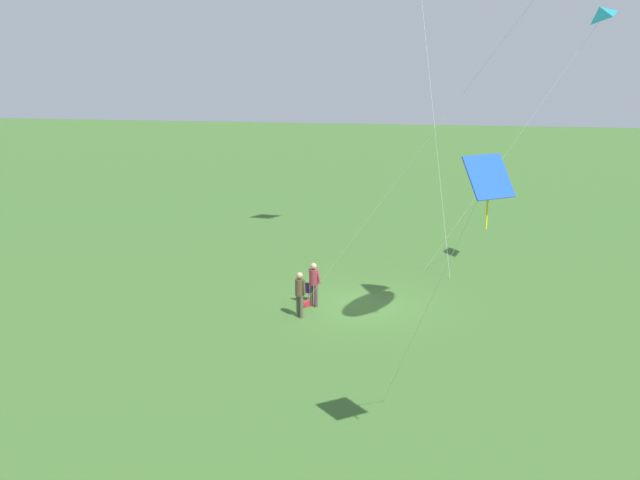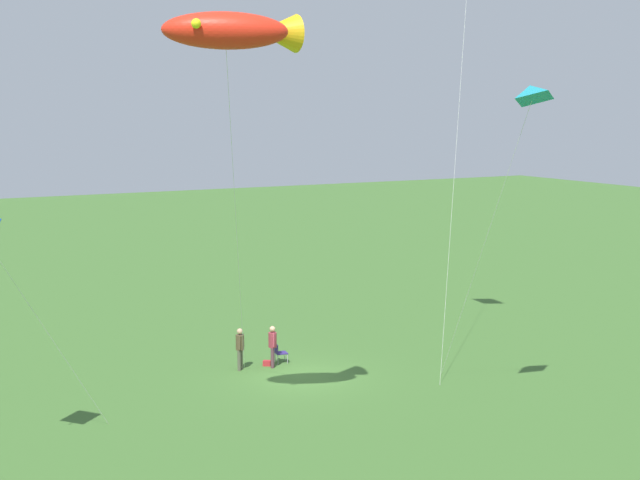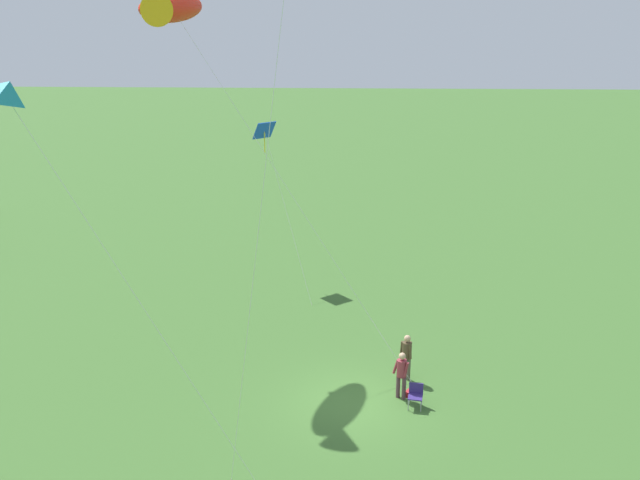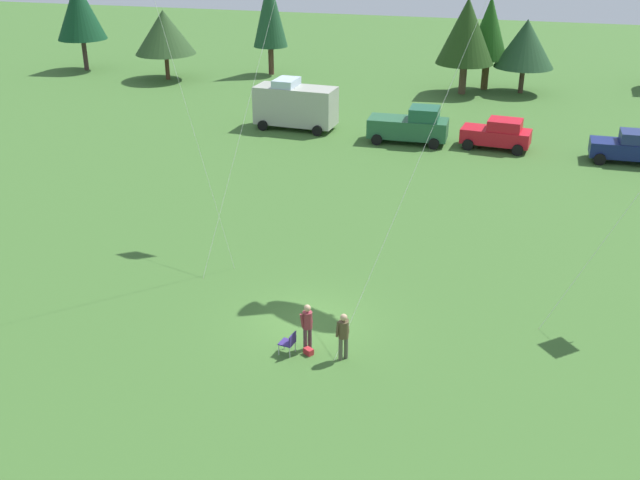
% 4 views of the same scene
% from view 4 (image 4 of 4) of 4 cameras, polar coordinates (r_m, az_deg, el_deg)
% --- Properties ---
extents(ground_plane, '(160.00, 160.00, 0.00)m').
position_cam_4_polar(ground_plane, '(27.67, -0.81, -6.36)').
color(ground_plane, '#3B652A').
extents(person_kite_flyer, '(0.50, 0.51, 1.74)m').
position_cam_4_polar(person_kite_flyer, '(25.16, 1.80, -7.08)').
color(person_kite_flyer, '#515140').
rests_on(person_kite_flyer, ground).
extents(folding_chair, '(0.55, 0.55, 0.82)m').
position_cam_4_polar(folding_chair, '(25.71, -2.35, -7.75)').
color(folding_chair, navy).
rests_on(folding_chair, ground).
extents(person_spectator, '(0.46, 0.57, 1.74)m').
position_cam_4_polar(person_spectator, '(25.67, -0.97, -6.37)').
color(person_spectator, '#54343D').
rests_on(person_spectator, ground).
extents(backpack_on_grass, '(0.39, 0.36, 0.22)m').
position_cam_4_polar(backpack_on_grass, '(25.87, -0.88, -8.48)').
color(backpack_on_grass, '#B4272C').
rests_on(backpack_on_grass, ground).
extents(van_motorhome_grey, '(5.54, 2.92, 3.34)m').
position_cam_4_polar(van_motorhome_grey, '(51.13, -1.90, 10.27)').
color(van_motorhome_grey, '#A4A798').
rests_on(van_motorhome_grey, ground).
extents(truck_green_flatbed, '(5.03, 2.46, 2.34)m').
position_cam_4_polar(truck_green_flatbed, '(48.46, 6.93, 8.64)').
color(truck_green_flatbed, '#265A39').
rests_on(truck_green_flatbed, ground).
extents(car_red_sedan, '(4.37, 2.59, 1.89)m').
position_cam_4_polar(car_red_sedan, '(48.19, 13.39, 7.88)').
color(car_red_sedan, red).
rests_on(car_red_sedan, ground).
extents(car_navy_hatch, '(4.22, 2.24, 1.89)m').
position_cam_4_polar(car_navy_hatch, '(47.94, 22.51, 6.58)').
color(car_navy_hatch, navy).
rests_on(car_navy_hatch, ground).
extents(treeline_distant, '(65.66, 12.37, 8.53)m').
position_cam_4_polar(treeline_distant, '(63.21, 11.93, 15.49)').
color(treeline_distant, '#432E2C').
rests_on(treeline_distant, ground).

